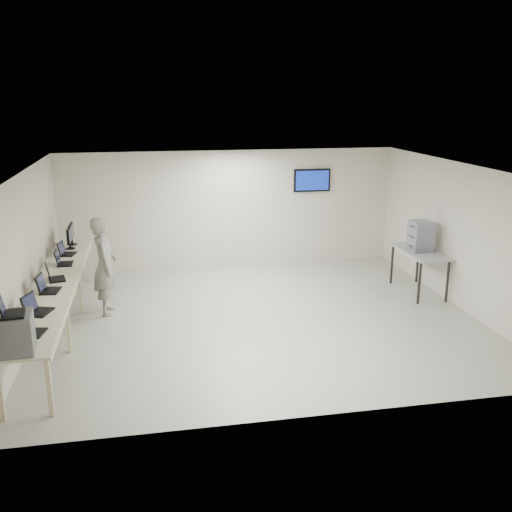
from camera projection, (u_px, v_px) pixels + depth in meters
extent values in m
cube|color=#B6B9A6|center=(258.00, 317.00, 10.75)|extent=(8.00, 7.00, 0.01)
cube|color=silver|center=(258.00, 169.00, 9.98)|extent=(8.00, 7.00, 0.01)
cube|color=beige|center=(230.00, 209.00, 13.67)|extent=(8.00, 0.01, 2.80)
cube|color=beige|center=(312.00, 317.00, 7.06)|extent=(8.00, 0.01, 2.80)
cube|color=beige|center=(26.00, 257.00, 9.64)|extent=(0.01, 7.00, 2.80)
cube|color=beige|center=(460.00, 236.00, 11.08)|extent=(0.01, 7.00, 2.80)
cube|color=black|center=(311.00, 180.00, 13.83)|extent=(0.15, 0.04, 0.15)
cube|color=black|center=(312.00, 180.00, 13.80)|extent=(0.90, 0.06, 0.55)
cube|color=navy|center=(312.00, 180.00, 13.76)|extent=(0.82, 0.01, 0.47)
cube|color=beige|center=(54.00, 285.00, 9.86)|extent=(0.75, 6.00, 0.04)
cube|color=beige|center=(77.00, 285.00, 9.93)|extent=(0.02, 6.00, 0.06)
cube|color=beige|center=(0.00, 391.00, 7.23)|extent=(0.06, 0.06, 0.86)
cube|color=beige|center=(49.00, 386.00, 7.34)|extent=(0.06, 0.06, 0.86)
cube|color=beige|center=(29.00, 330.00, 9.07)|extent=(0.06, 0.06, 0.86)
cube|color=beige|center=(68.00, 328.00, 9.18)|extent=(0.06, 0.06, 0.86)
cube|color=beige|center=(47.00, 293.00, 10.78)|extent=(0.06, 0.06, 0.86)
cube|color=beige|center=(80.00, 291.00, 10.88)|extent=(0.06, 0.06, 0.86)
cube|color=beige|center=(61.00, 264.00, 12.62)|extent=(0.06, 0.06, 0.86)
cube|color=beige|center=(89.00, 263.00, 12.73)|extent=(0.06, 0.06, 0.86)
cube|color=slate|center=(16.00, 333.00, 7.17)|extent=(0.47, 0.52, 0.51)
cube|color=black|center=(13.00, 314.00, 7.10)|extent=(0.32, 0.41, 0.02)
cube|color=black|center=(0.00, 304.00, 7.04)|extent=(0.12, 0.36, 0.27)
cube|color=black|center=(1.00, 303.00, 7.04)|extent=(0.09, 0.31, 0.22)
cube|color=black|center=(35.00, 333.00, 7.78)|extent=(0.32, 0.40, 0.02)
cube|color=black|center=(24.00, 324.00, 7.72)|extent=(0.13, 0.34, 0.25)
cube|color=black|center=(25.00, 324.00, 7.73)|extent=(0.10, 0.30, 0.21)
cube|color=black|center=(40.00, 312.00, 8.53)|extent=(0.40, 0.46, 0.02)
cube|color=black|center=(29.00, 303.00, 8.46)|extent=(0.19, 0.38, 0.28)
cube|color=black|center=(30.00, 303.00, 8.46)|extent=(0.16, 0.33, 0.24)
cube|color=black|center=(50.00, 291.00, 9.45)|extent=(0.33, 0.42, 0.02)
cube|color=black|center=(41.00, 283.00, 9.39)|extent=(0.12, 0.38, 0.28)
cube|color=black|center=(42.00, 283.00, 9.39)|extent=(0.09, 0.33, 0.23)
cube|color=black|center=(57.00, 279.00, 10.05)|extent=(0.35, 0.43, 0.02)
cube|color=black|center=(48.00, 272.00, 9.98)|extent=(0.15, 0.37, 0.27)
cube|color=black|center=(49.00, 272.00, 9.99)|extent=(0.12, 0.32, 0.23)
cube|color=black|center=(65.00, 264.00, 10.95)|extent=(0.28, 0.38, 0.02)
cube|color=black|center=(57.00, 257.00, 10.89)|extent=(0.08, 0.36, 0.27)
cube|color=black|center=(58.00, 257.00, 10.89)|extent=(0.06, 0.31, 0.22)
cube|color=black|center=(68.00, 254.00, 11.62)|extent=(0.32, 0.40, 0.02)
cube|color=black|center=(61.00, 248.00, 11.56)|extent=(0.13, 0.34, 0.25)
cube|color=black|center=(62.00, 248.00, 11.57)|extent=(0.10, 0.30, 0.21)
cylinder|color=black|center=(70.00, 248.00, 12.07)|extent=(0.20, 0.20, 0.02)
cube|color=black|center=(70.00, 244.00, 12.05)|extent=(0.04, 0.03, 0.16)
cube|color=black|center=(69.00, 235.00, 11.99)|extent=(0.05, 0.45, 0.30)
cube|color=black|center=(71.00, 235.00, 12.00)|extent=(0.00, 0.41, 0.26)
cylinder|color=black|center=(72.00, 244.00, 12.40)|extent=(0.21, 0.21, 0.02)
cube|color=black|center=(72.00, 240.00, 12.37)|extent=(0.04, 0.03, 0.17)
cube|color=black|center=(71.00, 231.00, 12.32)|extent=(0.05, 0.47, 0.31)
cube|color=black|center=(72.00, 231.00, 12.32)|extent=(0.00, 0.43, 0.27)
imported|color=#646653|center=(105.00, 266.00, 10.73)|extent=(0.51, 0.73, 1.89)
cube|color=gray|center=(420.00, 252.00, 11.88)|extent=(0.71, 1.52, 0.04)
cube|color=black|center=(419.00, 283.00, 11.33)|extent=(0.04, 0.04, 0.87)
cube|color=black|center=(392.00, 264.00, 12.58)|extent=(0.04, 0.04, 0.87)
cube|color=black|center=(448.00, 281.00, 11.44)|extent=(0.04, 0.04, 0.87)
cube|color=black|center=(418.00, 263.00, 12.69)|extent=(0.04, 0.04, 0.87)
cube|color=gray|center=(420.00, 246.00, 11.85)|extent=(0.40, 0.44, 0.21)
cube|color=gray|center=(420.00, 236.00, 11.79)|extent=(0.40, 0.44, 0.21)
cube|color=gray|center=(421.00, 226.00, 11.73)|extent=(0.40, 0.44, 0.21)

